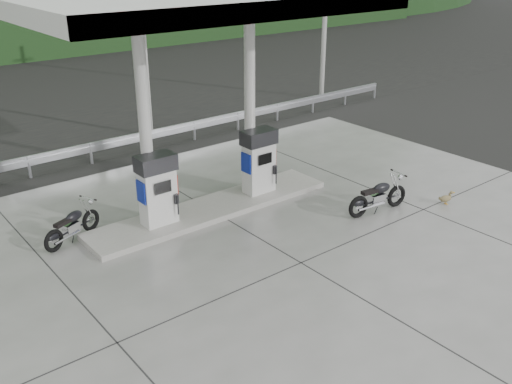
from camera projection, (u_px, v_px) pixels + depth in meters
ground at (272, 247)px, 13.54m from camera, size 160.00×160.00×0.00m
forecourt_apron at (272, 246)px, 13.54m from camera, size 18.00×14.00×0.02m
pump_island at (212, 208)px, 15.30m from camera, size 7.00×1.40×0.15m
gas_pump_left at (158, 190)px, 13.99m from camera, size 0.95×0.55×1.80m
gas_pump_right at (259, 161)px, 15.82m from camera, size 0.95×0.55×1.80m
canopy_column_left at (145, 123)px, 13.64m from camera, size 0.30×0.30×5.00m
canopy_column_right at (250, 102)px, 15.47m from camera, size 0.30×0.30×5.00m
canopy_roof at (206, 2)px, 13.19m from camera, size 8.50×5.00×0.40m
guardrail at (118, 137)px, 18.99m from camera, size 26.00×0.16×1.42m
road at (79, 133)px, 21.78m from camera, size 60.00×7.00×0.01m
utility_pole_b at (142, 26)px, 19.90m from camera, size 0.22×0.22×8.00m
utility_pole_c at (325, 9)px, 25.06m from camera, size 0.22×0.22×8.00m
motorcycle_left at (72, 226)px, 13.65m from camera, size 1.73×1.13×0.78m
motorcycle_right at (378, 197)px, 15.12m from camera, size 1.89×0.81×0.87m
duck at (446, 199)px, 15.67m from camera, size 0.45×0.25×0.31m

